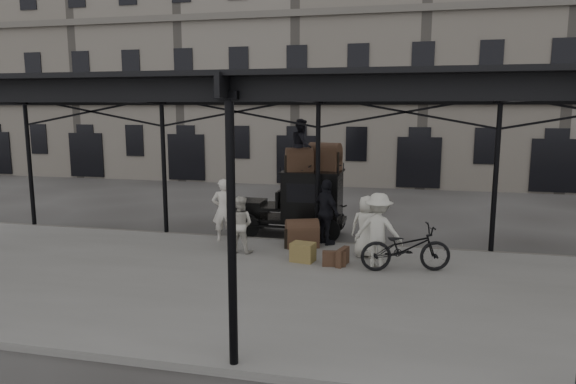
# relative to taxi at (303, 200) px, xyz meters

# --- Properties ---
(ground) EXTENTS (120.00, 120.00, 0.00)m
(ground) POSITION_rel_taxi_xyz_m (0.67, -3.10, -1.20)
(ground) COLOR #383533
(ground) RESTS_ON ground
(platform) EXTENTS (28.00, 8.00, 0.15)m
(platform) POSITION_rel_taxi_xyz_m (0.67, -5.10, -1.13)
(platform) COLOR slate
(platform) RESTS_ON ground
(canopy) EXTENTS (22.50, 9.00, 4.74)m
(canopy) POSITION_rel_taxi_xyz_m (0.67, -4.82, 3.39)
(canopy) COLOR black
(canopy) RESTS_ON ground
(building_frontage) EXTENTS (64.00, 8.00, 14.00)m
(building_frontage) POSITION_rel_taxi_xyz_m (0.67, 14.90, 5.80)
(building_frontage) COLOR slate
(building_frontage) RESTS_ON ground
(taxi) EXTENTS (3.65, 1.55, 2.18)m
(taxi) POSITION_rel_taxi_xyz_m (0.00, 0.00, 0.00)
(taxi) COLOR black
(taxi) RESTS_ON ground
(porter_left) EXTENTS (0.81, 0.67, 1.92)m
(porter_left) POSITION_rel_taxi_xyz_m (-2.12, -1.70, -0.10)
(porter_left) COLOR silver
(porter_left) RESTS_ON platform
(porter_midleft) EXTENTS (0.85, 0.70, 1.60)m
(porter_midleft) POSITION_rel_taxi_xyz_m (-1.24, -2.78, -0.26)
(porter_midleft) COLOR beige
(porter_midleft) RESTS_ON platform
(porter_centre) EXTENTS (0.85, 0.57, 1.69)m
(porter_centre) POSITION_rel_taxi_xyz_m (2.24, -2.44, -0.21)
(porter_centre) COLOR silver
(porter_centre) RESTS_ON platform
(porter_official) EXTENTS (1.13, 1.16, 1.95)m
(porter_official) POSITION_rel_taxi_xyz_m (0.99, -1.41, -0.08)
(porter_official) COLOR black
(porter_official) RESTS_ON platform
(porter_right) EXTENTS (1.34, 0.92, 1.92)m
(porter_right) POSITION_rel_taxi_xyz_m (2.61, -3.32, -0.10)
(porter_right) COLOR beige
(porter_right) RESTS_ON platform
(bicycle) EXTENTS (2.36, 1.30, 1.18)m
(bicycle) POSITION_rel_taxi_xyz_m (3.29, -3.46, -0.47)
(bicycle) COLOR black
(bicycle) RESTS_ON platform
(porter_roof) EXTENTS (0.71, 0.87, 1.64)m
(porter_roof) POSITION_rel_taxi_xyz_m (-0.03, -0.10, 1.80)
(porter_roof) COLOR black
(porter_roof) RESTS_ON taxi
(steamer_trunk_roof_near) EXTENTS (0.98, 0.78, 0.62)m
(steamer_trunk_roof_near) POSITION_rel_taxi_xyz_m (-0.08, -0.25, 1.29)
(steamer_trunk_roof_near) COLOR #4C3023
(steamer_trunk_roof_near) RESTS_ON taxi
(steamer_trunk_roof_far) EXTENTS (1.12, 0.82, 0.74)m
(steamer_trunk_roof_far) POSITION_rel_taxi_xyz_m (0.67, 0.20, 1.35)
(steamer_trunk_roof_far) COLOR #4C3023
(steamer_trunk_roof_far) RESTS_ON taxi
(steamer_trunk_platform) EXTENTS (1.08, 0.88, 0.69)m
(steamer_trunk_platform) POSITION_rel_taxi_xyz_m (0.34, -1.83, -0.71)
(steamer_trunk_platform) COLOR #4C3023
(steamer_trunk_platform) RESTS_ON platform
(wicker_hamper) EXTENTS (0.67, 0.55, 0.50)m
(wicker_hamper) POSITION_rel_taxi_xyz_m (0.65, -3.25, -0.80)
(wicker_hamper) COLOR olive
(wicker_hamper) RESTS_ON platform
(suitcase_upright) EXTENTS (0.30, 0.62, 0.45)m
(suitcase_upright) POSITION_rel_taxi_xyz_m (1.72, -3.37, -0.83)
(suitcase_upright) COLOR #4C3023
(suitcase_upright) RESTS_ON platform
(suitcase_flat) EXTENTS (0.62, 0.23, 0.40)m
(suitcase_flat) POSITION_rel_taxi_xyz_m (1.52, -3.51, -0.85)
(suitcase_flat) COLOR #4C3023
(suitcase_flat) RESTS_ON platform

